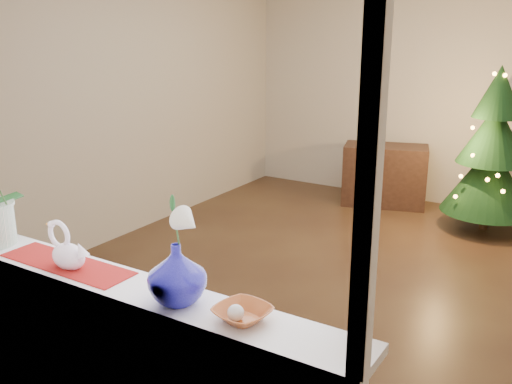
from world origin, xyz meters
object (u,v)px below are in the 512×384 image
amber_dish (242,315)px  xmas_tree (492,150)px  paperweight (236,313)px  side_table (385,175)px  swan (68,247)px  blue_vase (177,269)px

amber_dish → xmas_tree: 4.23m
amber_dish → paperweight: bearing=-136.2°
xmas_tree → side_table: bearing=167.1°
swan → xmas_tree: size_ratio=0.15×
blue_vase → swan: bearing=-179.7°
blue_vase → side_table: 4.62m
blue_vase → side_table: size_ratio=0.31×
paperweight → amber_dish: 0.03m
paperweight → side_table: paperweight is taller
paperweight → blue_vase: bearing=179.4°
swan → paperweight: 0.90m
swan → xmas_tree: bearing=73.9°
swan → paperweight: (0.90, 0.00, -0.07)m
paperweight → xmas_tree: bearing=88.1°
swan → side_table: (-0.11, 4.51, -0.68)m
paperweight → amber_dish: size_ratio=0.37×
paperweight → xmas_tree: 4.25m
swan → blue_vase: (0.62, 0.00, 0.04)m
blue_vase → xmas_tree: bearing=84.4°
blue_vase → xmas_tree: (0.42, 4.24, -0.25)m
side_table → blue_vase: bearing=-98.0°
swan → paperweight: size_ratio=3.78×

